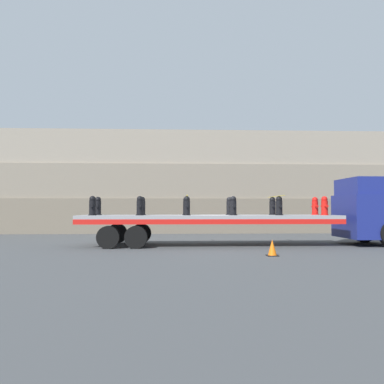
{
  "coord_description": "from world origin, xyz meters",
  "views": [
    {
      "loc": [
        -1.41,
        -15.92,
        1.57
      ],
      "look_at": [
        -0.72,
        0.0,
        2.27
      ],
      "focal_mm": 35.0,
      "sensor_mm": 36.0,
      "label": 1
    }
  ],
  "objects_px": {
    "fire_hydrant_black_far_3": "(229,206)",
    "fire_hydrant_red_near_5": "(324,206)",
    "fire_hydrant_black_near_3": "(233,206)",
    "fire_hydrant_black_far_0": "(98,206)",
    "fire_hydrant_black_near_4": "(279,206)",
    "fire_hydrant_black_near_2": "(187,206)",
    "traffic_cone": "(272,248)",
    "fire_hydrant_red_far_5": "(315,206)",
    "truck_cab": "(369,211)",
    "fire_hydrant_black_near_1": "(140,206)",
    "fire_hydrant_black_near_0": "(92,206)",
    "flatbed_trailer": "(194,220)",
    "fire_hydrant_black_far_2": "(186,206)",
    "fire_hydrant_black_far_4": "(272,206)",
    "fire_hydrant_black_far_1": "(142,206)"
  },
  "relations": [
    {
      "from": "fire_hydrant_black_far_4",
      "to": "fire_hydrant_black_near_3",
      "type": "bearing_deg",
      "value": -150.93
    },
    {
      "from": "fire_hydrant_red_near_5",
      "to": "fire_hydrant_black_far_4",
      "type": "bearing_deg",
      "value": 150.93
    },
    {
      "from": "fire_hydrant_black_near_0",
      "to": "fire_hydrant_black_near_1",
      "type": "distance_m",
      "value": 1.92
    },
    {
      "from": "fire_hydrant_red_near_5",
      "to": "traffic_cone",
      "type": "bearing_deg",
      "value": -134.58
    },
    {
      "from": "flatbed_trailer",
      "to": "fire_hydrant_black_far_3",
      "type": "relative_size",
      "value": 13.62
    },
    {
      "from": "fire_hydrant_black_far_3",
      "to": "fire_hydrant_black_near_0",
      "type": "bearing_deg",
      "value": -169.5
    },
    {
      "from": "fire_hydrant_black_near_2",
      "to": "traffic_cone",
      "type": "bearing_deg",
      "value": -48.14
    },
    {
      "from": "fire_hydrant_black_near_2",
      "to": "fire_hydrant_black_far_3",
      "type": "bearing_deg",
      "value": 29.07
    },
    {
      "from": "fire_hydrant_black_near_2",
      "to": "fire_hydrant_red_far_5",
      "type": "relative_size",
      "value": 1.0
    },
    {
      "from": "truck_cab",
      "to": "fire_hydrant_black_near_1",
      "type": "bearing_deg",
      "value": -176.9
    },
    {
      "from": "fire_hydrant_black_near_1",
      "to": "fire_hydrant_black_near_2",
      "type": "bearing_deg",
      "value": 0.0
    },
    {
      "from": "fire_hydrant_black_near_3",
      "to": "fire_hydrant_red_near_5",
      "type": "xyz_separation_m",
      "value": [
        3.84,
        0.0,
        0.0
      ]
    },
    {
      "from": "fire_hydrant_red_near_5",
      "to": "truck_cab",
      "type": "bearing_deg",
      "value": 13.7
    },
    {
      "from": "fire_hydrant_black_far_4",
      "to": "fire_hydrant_red_near_5",
      "type": "relative_size",
      "value": 1.0
    },
    {
      "from": "fire_hydrant_black_near_4",
      "to": "fire_hydrant_red_far_5",
      "type": "xyz_separation_m",
      "value": [
        1.92,
        1.07,
        0.0
      ]
    },
    {
      "from": "fire_hydrant_black_near_4",
      "to": "fire_hydrant_black_near_0",
      "type": "bearing_deg",
      "value": 180.0
    },
    {
      "from": "fire_hydrant_black_near_0",
      "to": "fire_hydrant_black_far_3",
      "type": "relative_size",
      "value": 1.0
    },
    {
      "from": "fire_hydrant_black_far_0",
      "to": "fire_hydrant_black_near_4",
      "type": "relative_size",
      "value": 1.0
    },
    {
      "from": "flatbed_trailer",
      "to": "traffic_cone",
      "type": "relative_size",
      "value": 20.08
    },
    {
      "from": "truck_cab",
      "to": "fire_hydrant_black_near_0",
      "type": "distance_m",
      "value": 11.82
    },
    {
      "from": "fire_hydrant_black_far_1",
      "to": "fire_hydrant_black_near_4",
      "type": "distance_m",
      "value": 5.86
    },
    {
      "from": "traffic_cone",
      "to": "fire_hydrant_black_far_3",
      "type": "bearing_deg",
      "value": 101.27
    },
    {
      "from": "fire_hydrant_black_near_1",
      "to": "fire_hydrant_black_far_2",
      "type": "relative_size",
      "value": 1.0
    },
    {
      "from": "truck_cab",
      "to": "fire_hydrant_black_near_2",
      "type": "distance_m",
      "value": 7.98
    },
    {
      "from": "truck_cab",
      "to": "fire_hydrant_black_far_0",
      "type": "relative_size",
      "value": 3.62
    },
    {
      "from": "fire_hydrant_black_near_2",
      "to": "fire_hydrant_red_near_5",
      "type": "xyz_separation_m",
      "value": [
        5.77,
        0.0,
        0.0
      ]
    },
    {
      "from": "fire_hydrant_red_near_5",
      "to": "traffic_cone",
      "type": "relative_size",
      "value": 1.47
    },
    {
      "from": "fire_hydrant_red_near_5",
      "to": "fire_hydrant_red_far_5",
      "type": "relative_size",
      "value": 1.0
    },
    {
      "from": "fire_hydrant_black_far_3",
      "to": "fire_hydrant_black_near_4",
      "type": "bearing_deg",
      "value": -29.07
    },
    {
      "from": "fire_hydrant_black_far_0",
      "to": "fire_hydrant_black_far_4",
      "type": "xyz_separation_m",
      "value": [
        7.69,
        0.0,
        0.0
      ]
    },
    {
      "from": "fire_hydrant_black_far_1",
      "to": "fire_hydrant_black_far_3",
      "type": "xyz_separation_m",
      "value": [
        3.84,
        0.0,
        0.0
      ]
    },
    {
      "from": "fire_hydrant_black_near_3",
      "to": "truck_cab",
      "type": "bearing_deg",
      "value": 5.06
    },
    {
      "from": "fire_hydrant_black_near_2",
      "to": "fire_hydrant_black_far_2",
      "type": "distance_m",
      "value": 1.07
    },
    {
      "from": "flatbed_trailer",
      "to": "fire_hydrant_black_near_3",
      "type": "xyz_separation_m",
      "value": [
        1.62,
        -0.53,
        0.61
      ]
    },
    {
      "from": "fire_hydrant_black_near_0",
      "to": "fire_hydrant_black_near_2",
      "type": "bearing_deg",
      "value": 0.0
    },
    {
      "from": "fire_hydrant_black_far_0",
      "to": "fire_hydrant_black_near_3",
      "type": "xyz_separation_m",
      "value": [
        5.77,
        -1.07,
        0.0
      ]
    },
    {
      "from": "fire_hydrant_red_far_5",
      "to": "fire_hydrant_black_near_0",
      "type": "bearing_deg",
      "value": -173.66
    },
    {
      "from": "fire_hydrant_black_far_3",
      "to": "fire_hydrant_red_near_5",
      "type": "distance_m",
      "value": 3.99
    },
    {
      "from": "flatbed_trailer",
      "to": "fire_hydrant_black_far_1",
      "type": "height_order",
      "value": "fire_hydrant_black_far_1"
    },
    {
      "from": "truck_cab",
      "to": "fire_hydrant_black_near_2",
      "type": "height_order",
      "value": "truck_cab"
    },
    {
      "from": "fire_hydrant_black_far_2",
      "to": "fire_hydrant_red_near_5",
      "type": "xyz_separation_m",
      "value": [
        5.77,
        -1.07,
        0.0
      ]
    },
    {
      "from": "fire_hydrant_black_far_2",
      "to": "fire_hydrant_black_near_4",
      "type": "relative_size",
      "value": 1.0
    },
    {
      "from": "flatbed_trailer",
      "to": "fire_hydrant_black_near_1",
      "type": "bearing_deg",
      "value": -166.52
    },
    {
      "from": "truck_cab",
      "to": "fire_hydrant_black_near_4",
      "type": "xyz_separation_m",
      "value": [
        -4.11,
        -0.53,
        0.21
      ]
    },
    {
      "from": "fire_hydrant_black_near_3",
      "to": "fire_hydrant_black_far_3",
      "type": "relative_size",
      "value": 1.0
    },
    {
      "from": "fire_hydrant_red_near_5",
      "to": "fire_hydrant_red_far_5",
      "type": "height_order",
      "value": "same"
    },
    {
      "from": "fire_hydrant_black_far_2",
      "to": "fire_hydrant_red_near_5",
      "type": "height_order",
      "value": "same"
    },
    {
      "from": "fire_hydrant_black_near_3",
      "to": "flatbed_trailer",
      "type": "bearing_deg",
      "value": 161.7
    },
    {
      "from": "fire_hydrant_black_near_3",
      "to": "fire_hydrant_red_near_5",
      "type": "relative_size",
      "value": 1.0
    },
    {
      "from": "fire_hydrant_black_near_4",
      "to": "traffic_cone",
      "type": "relative_size",
      "value": 1.47
    }
  ]
}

